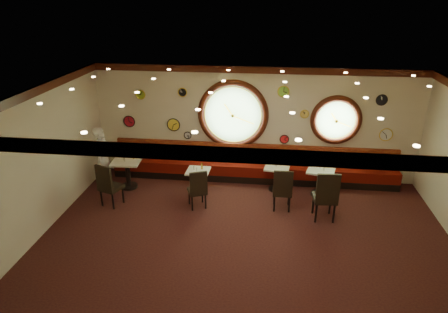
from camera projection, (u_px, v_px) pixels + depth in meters
floor at (246, 233)px, 8.99m from camera, size 9.00×6.00×0.00m
ceiling at (249, 93)px, 7.75m from camera, size 9.00×6.00×0.02m
wall_back at (254, 124)px, 11.12m from camera, size 9.00×0.02×3.20m
wall_front at (233, 255)px, 5.62m from camera, size 9.00×0.02×3.20m
wall_left at (45, 158)px, 8.87m from camera, size 0.02×6.00×3.20m
molding_back at (256, 70)px, 10.49m from camera, size 9.00×0.10×0.18m
molding_front at (235, 155)px, 5.08m from camera, size 9.00×0.10×0.18m
molding_left at (35, 91)px, 8.28m from camera, size 0.10×6.00×0.18m
banquette_base at (252, 177)px, 11.44m from camera, size 8.00×0.55×0.20m
banquette_seat at (253, 169)px, 11.34m from camera, size 8.00×0.55×0.30m
banquette_back at (253, 153)px, 11.39m from camera, size 8.00×0.10×0.55m
porthole_left_glass at (233, 115)px, 11.08m from camera, size 1.66×0.02×1.66m
porthole_left_frame at (233, 115)px, 11.07m from camera, size 1.98×0.18×1.98m
porthole_left_ring at (233, 115)px, 11.04m from camera, size 1.61×0.03×1.61m
porthole_right_glass at (336, 120)px, 10.79m from camera, size 1.10×0.02×1.10m
porthole_right_frame at (336, 120)px, 10.78m from camera, size 1.38×0.18×1.38m
porthole_right_ring at (336, 120)px, 10.75m from camera, size 1.09×0.03×1.09m
wall_clock_0 at (183, 92)px, 10.97m from camera, size 0.24×0.03×0.24m
wall_clock_1 at (141, 95)px, 11.14m from camera, size 0.26×0.03×0.26m
wall_clock_2 at (305, 114)px, 10.79m from camera, size 0.22×0.03×0.22m
wall_clock_3 at (174, 125)px, 11.37m from camera, size 0.36×0.03×0.36m
wall_clock_4 at (386, 135)px, 10.74m from camera, size 0.34×0.03×0.34m
wall_clock_5 at (283, 91)px, 10.63m from camera, size 0.30×0.03×0.30m
wall_clock_6 at (129, 121)px, 11.50m from camera, size 0.32×0.03×0.32m
wall_clock_7 at (382, 100)px, 10.41m from camera, size 0.28×0.03×0.28m
wall_clock_8 at (284, 139)px, 11.14m from camera, size 0.24×0.03×0.24m
wall_clock_9 at (188, 135)px, 11.44m from camera, size 0.20×0.03×0.20m
table_a at (128, 170)px, 10.86m from camera, size 0.79×0.79×0.81m
table_b at (198, 179)px, 10.61m from camera, size 0.61×0.61×0.66m
table_c at (277, 175)px, 10.74m from camera, size 0.72×0.72×0.70m
table_d at (320, 179)px, 10.46m from camera, size 0.83×0.83×0.75m
chair_a at (108, 183)px, 9.85m from camera, size 0.61×0.61×0.70m
chair_b at (198, 187)px, 9.78m from camera, size 0.57×0.57×0.64m
chair_c at (283, 187)px, 9.67m from camera, size 0.47×0.47×0.68m
chair_d at (326, 193)px, 9.19m from camera, size 0.57×0.57×0.78m
condiment_a_salt at (124, 158)px, 10.73m from camera, size 0.03×0.03×0.09m
condiment_b_salt at (194, 168)px, 10.54m from camera, size 0.04×0.04×0.10m
condiment_c_salt at (276, 164)px, 10.66m from camera, size 0.03×0.03×0.09m
condiment_d_salt at (320, 167)px, 10.40m from camera, size 0.04×0.04×0.10m
condiment_a_pepper at (125, 160)px, 10.65m from camera, size 0.04×0.04×0.10m
condiment_b_pepper at (196, 169)px, 10.46m from camera, size 0.03×0.03×0.09m
condiment_c_pepper at (276, 165)px, 10.62m from camera, size 0.04×0.04×0.10m
condiment_d_pepper at (324, 169)px, 10.26m from camera, size 0.04×0.04×0.11m
condiment_a_bottle at (133, 156)px, 10.81m from camera, size 0.05×0.05×0.15m
condiment_b_bottle at (202, 166)px, 10.56m from camera, size 0.05×0.05×0.17m
condiment_c_bottle at (280, 163)px, 10.68m from camera, size 0.05×0.05×0.15m
condiment_d_bottle at (325, 165)px, 10.43m from camera, size 0.05×0.05×0.15m
waiter at (103, 158)px, 10.77m from camera, size 0.47×0.66×1.72m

